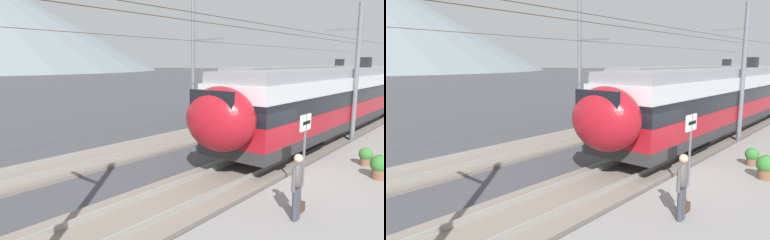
# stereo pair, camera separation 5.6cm
# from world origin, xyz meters

# --- Properties ---
(ground_plane) EXTENTS (400.00, 400.00, 0.00)m
(ground_plane) POSITION_xyz_m (0.00, 0.00, 0.00)
(ground_plane) COLOR #424247
(track_near) EXTENTS (120.00, 3.00, 0.28)m
(track_near) POSITION_xyz_m (0.00, 1.34, 0.07)
(track_near) COLOR slate
(track_near) RESTS_ON ground
(track_far) EXTENTS (120.00, 3.00, 0.28)m
(track_far) POSITION_xyz_m (0.00, 7.12, 0.07)
(track_far) COLOR slate
(track_far) RESTS_ON ground
(train_near_platform) EXTENTS (26.67, 2.94, 4.27)m
(train_near_platform) POSITION_xyz_m (10.99, 1.34, 2.23)
(train_near_platform) COLOR #2D2D30
(train_near_platform) RESTS_ON track_near
(train_far_track) EXTENTS (32.51, 2.96, 4.27)m
(train_far_track) POSITION_xyz_m (22.61, 7.12, 2.23)
(train_far_track) COLOR #2D2D30
(train_far_track) RESTS_ON track_far
(catenary_mast_mid) EXTENTS (48.66, 1.86, 7.16)m
(catenary_mast_mid) POSITION_xyz_m (8.09, -0.09, 3.80)
(catenary_mast_mid) COLOR slate
(catenary_mast_mid) RESTS_ON ground
(catenary_mast_far_side) EXTENTS (48.66, 2.49, 8.22)m
(catenary_mast_far_side) POSITION_xyz_m (6.27, 9.14, 4.25)
(catenary_mast_far_side) COLOR slate
(catenary_mast_far_side) RESTS_ON ground
(platform_sign) EXTENTS (0.70, 0.08, 2.29)m
(platform_sign) POSITION_xyz_m (-0.79, -1.35, 2.00)
(platform_sign) COLOR #59595B
(platform_sign) RESTS_ON platform_slab
(passenger_walking) EXTENTS (0.53, 0.22, 1.69)m
(passenger_walking) POSITION_xyz_m (-3.22, -2.23, 1.26)
(passenger_walking) COLOR #383842
(passenger_walking) RESTS_ON platform_slab
(handbag_beside_passenger) EXTENTS (0.32, 0.18, 0.39)m
(handbag_beside_passenger) POSITION_xyz_m (-2.70, -2.09, 0.45)
(handbag_beside_passenger) COLOR #472D1E
(handbag_beside_passenger) RESTS_ON platform_slab
(potted_plant_platform_edge) EXTENTS (0.50, 0.50, 0.69)m
(potted_plant_platform_edge) POSITION_xyz_m (2.93, -2.22, 0.70)
(potted_plant_platform_edge) COLOR brown
(potted_plant_platform_edge) RESTS_ON platform_slab
(potted_plant_by_shelter) EXTENTS (0.62, 0.62, 0.82)m
(potted_plant_by_shelter) POSITION_xyz_m (1.56, -3.01, 0.77)
(potted_plant_by_shelter) COLOR brown
(potted_plant_by_shelter) RESTS_ON platform_slab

